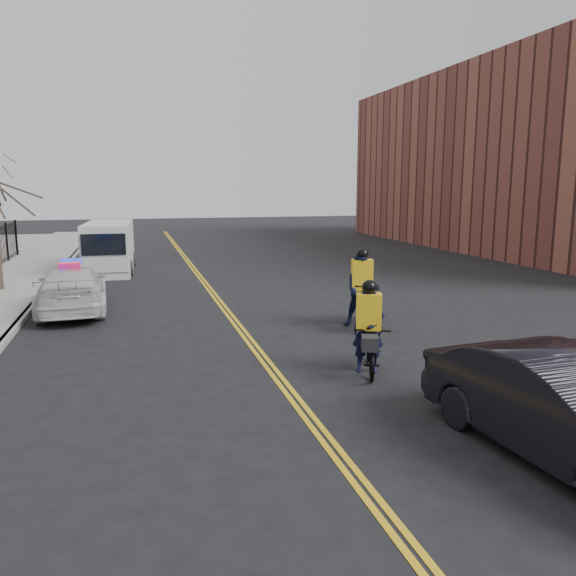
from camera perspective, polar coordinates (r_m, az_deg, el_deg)
The scene contains 10 objects.
ground at distance 13.45m, azimuth -3.01°, elevation -6.57°, with size 120.00×120.00×0.00m, color black.
center_line_left at distance 21.12m, azimuth -7.94°, elevation -0.46°, with size 0.10×60.00×0.01m, color gold.
center_line_right at distance 21.14m, azimuth -7.51°, elevation -0.44°, with size 0.10×60.00×0.01m, color gold.
curb at distance 21.18m, azimuth -24.02°, elevation -1.03°, with size 0.20×60.00×0.15m, color gray.
building_across at distance 39.38m, azimuth 24.00°, elevation 11.71°, with size 12.00×30.00×11.00m, color brown.
police_cruiser at distance 18.86m, azimuth -21.08°, elevation -0.09°, with size 2.27×5.08×1.61m.
dark_sedan at distance 9.06m, azimuth 26.35°, elevation -10.94°, with size 1.64×4.72×1.55m, color black.
cargo_van at distance 27.15m, azimuth -17.71°, elevation 3.88°, with size 2.29×5.51×2.27m.
cyclist_near at distance 12.03m, azimuth 8.13°, elevation -5.28°, with size 1.37×2.14×1.99m.
cyclist_far at distance 15.89m, azimuth 7.48°, elevation -0.78°, with size 1.17×2.28×2.22m.
Camera 1 is at (-2.76, -12.58, 3.88)m, focal length 35.00 mm.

